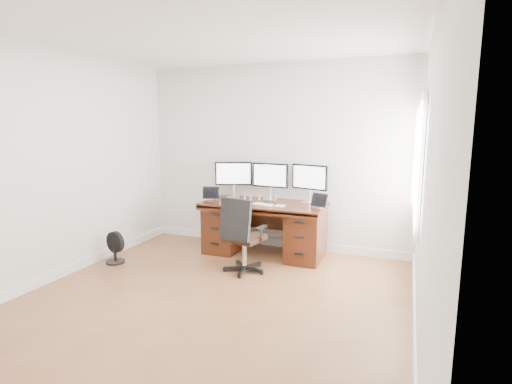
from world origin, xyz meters
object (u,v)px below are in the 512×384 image
(office_chair, at_px, (242,248))
(keyboard, at_px, (263,204))
(monitor_center, at_px, (270,177))
(desk, at_px, (264,227))
(floor_fan, at_px, (115,248))

(office_chair, height_order, keyboard, office_chair)
(keyboard, bearing_deg, monitor_center, 108.90)
(office_chair, relative_size, keyboard, 3.36)
(monitor_center, distance_m, keyboard, 0.53)
(desk, distance_m, floor_fan, 2.05)
(monitor_center, relative_size, keyboard, 1.95)
(office_chair, relative_size, monitor_center, 1.73)
(monitor_center, xyz_separation_m, keyboard, (0.04, -0.42, -0.33))
(office_chair, bearing_deg, monitor_center, 99.62)
(monitor_center, height_order, keyboard, monitor_center)
(desk, height_order, floor_fan, desk)
(monitor_center, bearing_deg, office_chair, -84.85)
(office_chair, height_order, monitor_center, monitor_center)
(office_chair, bearing_deg, desk, 99.39)
(office_chair, xyz_separation_m, floor_fan, (-1.72, -0.31, -0.11))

